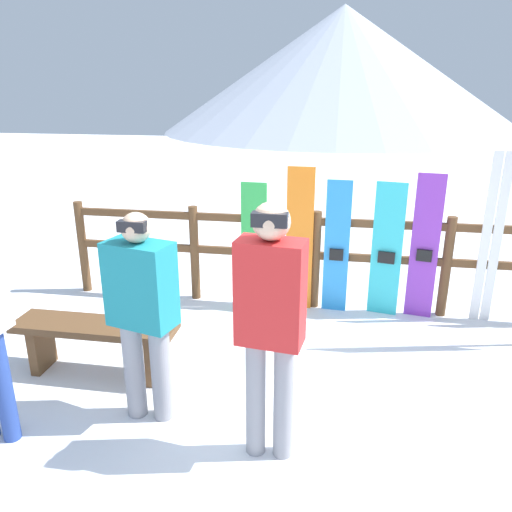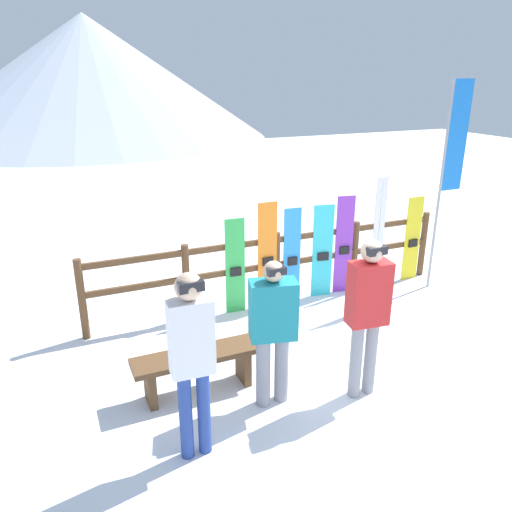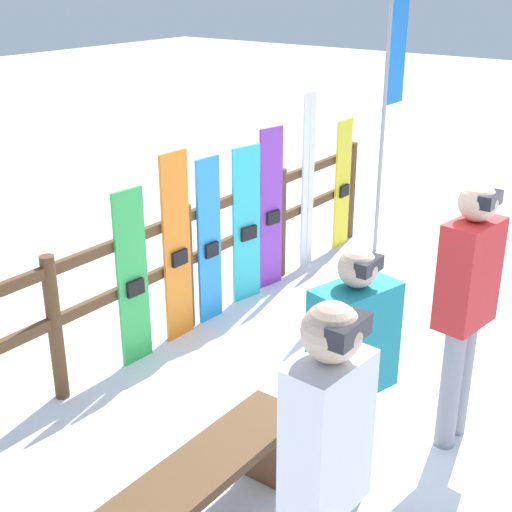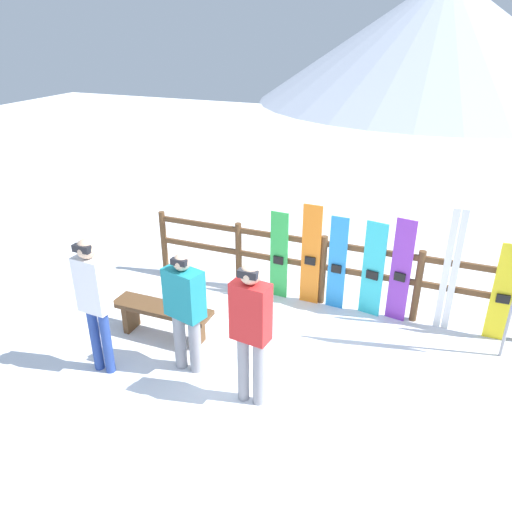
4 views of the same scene
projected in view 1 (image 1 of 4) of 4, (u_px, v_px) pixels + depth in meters
ground_plane at (298, 412)px, 3.74m from camera, size 40.00×40.00×0.00m
mountain_backdrop at (342, 70)px, 25.05m from camera, size 18.00×18.00×6.00m
fence at (316, 251)px, 5.31m from camera, size 5.47×0.10×1.07m
bench at (96, 336)px, 4.13m from camera, size 1.36×0.36×0.47m
person_teal at (142, 306)px, 3.42m from camera, size 0.50×0.36×1.54m
person_red at (270, 316)px, 3.00m from camera, size 0.42×0.27×1.70m
snowboard_green at (254, 246)px, 5.35m from camera, size 0.28×0.07×1.37m
snowboard_orange at (299, 240)px, 5.25m from camera, size 0.28×0.06×1.54m
snowboard_blue at (337, 248)px, 5.20m from camera, size 0.26×0.07×1.42m
snowboard_cyan at (387, 251)px, 5.13m from camera, size 0.31×0.10×1.41m
snowboard_purple at (425, 248)px, 5.05m from camera, size 0.27×0.09×1.51m
ski_pair_white at (491, 240)px, 4.92m from camera, size 0.19×0.02×1.74m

